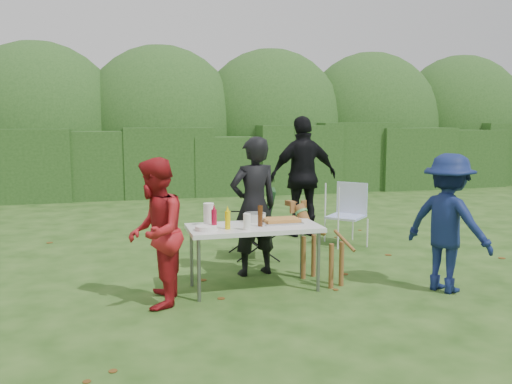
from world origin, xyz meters
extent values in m
plane|color=#1E4211|center=(0.00, 0.00, 0.00)|extent=(80.00, 80.00, 0.00)
cube|color=#23471C|center=(0.00, 8.00, 0.85)|extent=(22.00, 1.40, 1.70)
ellipsoid|color=#3D6628|center=(0.00, 9.60, 1.60)|extent=(20.00, 2.60, 3.20)
cube|color=silver|center=(0.19, 0.01, 0.71)|extent=(1.50, 0.70, 0.05)
cylinder|color=slate|center=(-0.49, -0.27, 0.34)|extent=(0.04, 0.04, 0.69)
cylinder|color=slate|center=(0.87, -0.27, 0.34)|extent=(0.04, 0.04, 0.69)
cylinder|color=slate|center=(-0.49, 0.29, 0.34)|extent=(0.04, 0.04, 0.69)
cylinder|color=slate|center=(0.87, 0.29, 0.34)|extent=(0.04, 0.04, 0.69)
imported|color=black|center=(0.33, 0.58, 0.87)|extent=(0.70, 0.53, 1.73)
imported|color=#A2171D|center=(-0.94, -0.28, 0.78)|extent=(0.72, 0.85, 1.56)
imported|color=black|center=(1.71, 2.60, 1.00)|extent=(1.21, 0.58, 2.00)
imported|color=#101C4C|center=(2.29, -0.61, 0.78)|extent=(0.98, 1.17, 1.57)
cube|color=#B7B7BA|center=(0.54, 0.08, 0.75)|extent=(0.45, 0.30, 0.02)
cube|color=#C8823A|center=(0.54, 0.08, 0.78)|extent=(0.40, 0.26, 0.04)
cylinder|color=yellow|center=(-0.14, -0.10, 0.84)|extent=(0.06, 0.06, 0.20)
cylinder|color=#A30E2C|center=(-0.29, -0.08, 0.85)|extent=(0.06, 0.06, 0.22)
cylinder|color=#47230F|center=(0.25, -0.04, 0.86)|extent=(0.06, 0.06, 0.24)
cylinder|color=white|center=(-0.31, 0.13, 0.87)|extent=(0.12, 0.12, 0.26)
cylinder|color=white|center=(0.05, -0.20, 0.83)|extent=(0.08, 0.08, 0.18)
cylinder|color=silver|center=(0.26, 0.26, 0.79)|extent=(0.26, 0.26, 0.10)
cylinder|color=white|center=(-0.38, -0.11, 0.77)|extent=(0.24, 0.24, 0.05)
camera|label=1|loc=(-1.33, -5.85, 1.95)|focal=38.00mm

